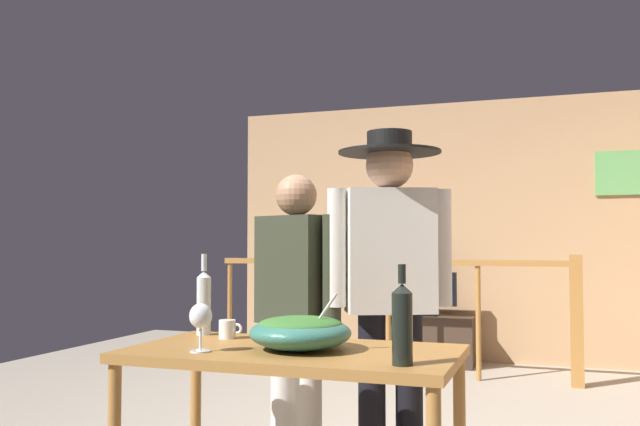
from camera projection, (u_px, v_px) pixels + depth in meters
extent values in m
cube|color=tan|center=(477.00, 230.00, 6.69)|extent=(4.99, 0.10, 2.58)
cube|color=#61A65B|center=(629.00, 173.00, 6.20)|extent=(0.58, 0.03, 0.41)
cylinder|color=#9E6B33|center=(230.00, 313.00, 6.48)|extent=(0.04, 0.04, 0.97)
cylinder|color=#9E6B33|center=(306.00, 316.00, 6.22)|extent=(0.04, 0.04, 0.97)
cylinder|color=#9E6B33|center=(388.00, 320.00, 5.97)|extent=(0.04, 0.04, 0.97)
cylinder|color=#9E6B33|center=(478.00, 323.00, 5.71)|extent=(0.04, 0.04, 0.97)
cylinder|color=#9E6B33|center=(577.00, 327.00, 5.45)|extent=(0.04, 0.04, 0.97)
cube|color=#9E6B33|center=(388.00, 262.00, 5.99)|extent=(3.22, 0.07, 0.05)
cube|color=#9E6B33|center=(577.00, 321.00, 5.45)|extent=(0.10, 0.10, 1.07)
cube|color=#38281E|center=(427.00, 340.00, 6.46)|extent=(0.90, 0.40, 0.47)
cube|color=black|center=(427.00, 315.00, 6.47)|extent=(0.20, 0.12, 0.02)
cylinder|color=black|center=(427.00, 309.00, 6.47)|extent=(0.03, 0.03, 0.08)
cube|color=black|center=(426.00, 289.00, 6.45)|extent=(0.58, 0.06, 0.32)
cube|color=black|center=(426.00, 289.00, 6.43)|extent=(0.53, 0.01, 0.29)
cube|color=#9E6B33|center=(293.00, 354.00, 2.66)|extent=(1.30, 0.70, 0.04)
cylinder|color=#9E6B33|center=(196.00, 417.00, 3.14)|extent=(0.05, 0.05, 0.71)
ellipsoid|color=#337060|center=(300.00, 333.00, 2.64)|extent=(0.40, 0.40, 0.13)
ellipsoid|color=#38702D|center=(300.00, 324.00, 2.64)|extent=(0.33, 0.33, 0.06)
cylinder|color=silver|center=(320.00, 319.00, 2.61)|extent=(0.15, 0.01, 0.20)
cylinder|color=silver|center=(200.00, 351.00, 2.58)|extent=(0.08, 0.08, 0.01)
cylinder|color=silver|center=(200.00, 338.00, 2.59)|extent=(0.01, 0.01, 0.09)
ellipsoid|color=silver|center=(201.00, 316.00, 2.59)|extent=(0.09, 0.09, 0.10)
cylinder|color=silver|center=(204.00, 306.00, 3.07)|extent=(0.06, 0.06, 0.26)
cone|color=silver|center=(204.00, 274.00, 3.07)|extent=(0.06, 0.06, 0.03)
cylinder|color=silver|center=(204.00, 262.00, 3.08)|extent=(0.02, 0.02, 0.08)
cylinder|color=black|center=(402.00, 329.00, 2.31)|extent=(0.07, 0.07, 0.25)
cone|color=black|center=(402.00, 288.00, 2.31)|extent=(0.07, 0.07, 0.03)
cylinder|color=black|center=(402.00, 274.00, 2.32)|extent=(0.03, 0.03, 0.07)
cylinder|color=white|center=(227.00, 329.00, 2.95)|extent=(0.07, 0.07, 0.08)
torus|color=white|center=(237.00, 329.00, 2.93)|extent=(0.05, 0.01, 0.05)
cylinder|color=beige|center=(309.00, 404.00, 3.28)|extent=(0.13, 0.13, 0.76)
cylinder|color=beige|center=(284.00, 398.00, 3.40)|extent=(0.13, 0.13, 0.76)
cube|color=#2D3323|center=(296.00, 270.00, 3.37)|extent=(0.44, 0.36, 0.54)
cylinder|color=#2D3323|center=(332.00, 268.00, 3.20)|extent=(0.09, 0.09, 0.51)
cylinder|color=#2D3323|center=(264.00, 266.00, 3.54)|extent=(0.09, 0.09, 0.51)
sphere|color=#A37556|center=(296.00, 195.00, 3.39)|extent=(0.21, 0.21, 0.21)
cylinder|color=black|center=(409.00, 400.00, 3.19)|extent=(0.13, 0.13, 0.83)
cylinder|color=black|center=(372.00, 401.00, 3.18)|extent=(0.13, 0.13, 0.83)
cube|color=beige|center=(390.00, 251.00, 3.22)|extent=(0.47, 0.37, 0.59)
cylinder|color=beige|center=(442.00, 247.00, 3.24)|extent=(0.09, 0.09, 0.56)
cylinder|color=beige|center=(337.00, 247.00, 3.19)|extent=(0.09, 0.09, 0.56)
sphere|color=#D8A884|center=(390.00, 165.00, 3.23)|extent=(0.23, 0.23, 0.23)
cylinder|color=black|center=(389.00, 152.00, 3.24)|extent=(0.50, 0.50, 0.01)
cylinder|color=black|center=(389.00, 142.00, 3.24)|extent=(0.22, 0.22, 0.10)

